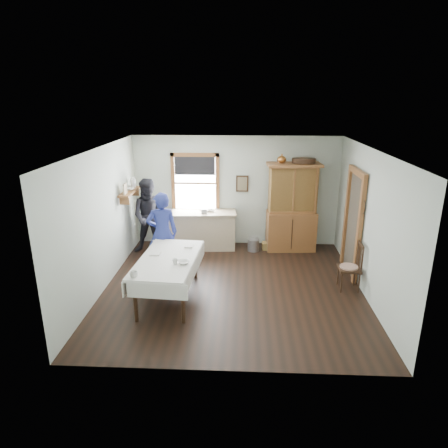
% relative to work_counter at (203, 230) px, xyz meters
% --- Properties ---
extents(room, '(5.01, 5.01, 2.70)m').
position_rel_work_counter_xyz_m(room, '(0.80, -2.10, 0.89)').
color(room, black).
rests_on(room, ground).
extents(window, '(1.18, 0.07, 1.48)m').
position_rel_work_counter_xyz_m(window, '(-0.20, 0.37, 1.17)').
color(window, white).
rests_on(window, room).
extents(doorway, '(0.09, 1.14, 2.22)m').
position_rel_work_counter_xyz_m(doorway, '(3.26, -1.25, 0.70)').
color(doorway, '#40392D').
rests_on(doorway, room).
extents(wall_shelf, '(0.24, 1.00, 0.44)m').
position_rel_work_counter_xyz_m(wall_shelf, '(-1.57, -0.56, 1.11)').
color(wall_shelf, '#945E2D').
rests_on(wall_shelf, room).
extents(framed_picture, '(0.30, 0.04, 0.40)m').
position_rel_work_counter_xyz_m(framed_picture, '(0.95, 0.36, 1.09)').
color(framed_picture, '#341D12').
rests_on(framed_picture, room).
extents(rug_beater, '(0.01, 0.27, 0.27)m').
position_rel_work_counter_xyz_m(rug_beater, '(3.25, -1.80, 1.26)').
color(rug_beater, black).
rests_on(rug_beater, room).
extents(work_counter, '(1.66, 0.74, 0.92)m').
position_rel_work_counter_xyz_m(work_counter, '(0.00, 0.00, 0.00)').
color(work_counter, tan).
rests_on(work_counter, room).
extents(china_hutch, '(1.28, 0.68, 2.12)m').
position_rel_work_counter_xyz_m(china_hutch, '(2.15, 0.03, 0.60)').
color(china_hutch, '#945E2D').
rests_on(china_hutch, room).
extents(dining_table, '(1.17, 2.04, 0.79)m').
position_rel_work_counter_xyz_m(dining_table, '(-0.38, -2.54, -0.07)').
color(dining_table, white).
rests_on(dining_table, room).
extents(spindle_chair, '(0.46, 0.46, 0.96)m').
position_rel_work_counter_xyz_m(spindle_chair, '(3.04, -2.05, 0.02)').
color(spindle_chair, '#341D12').
rests_on(spindle_chair, room).
extents(pail, '(0.33, 0.33, 0.30)m').
position_rel_work_counter_xyz_m(pail, '(1.24, -0.12, -0.31)').
color(pail, '#94969B').
rests_on(pail, room).
extents(wicker_basket, '(0.31, 0.23, 0.18)m').
position_rel_work_counter_xyz_m(wicker_basket, '(1.62, -0.02, -0.37)').
color(wicker_basket, olive).
rests_on(wicker_basket, room).
extents(woman_blue, '(0.68, 0.53, 1.62)m').
position_rel_work_counter_xyz_m(woman_blue, '(-0.69, -1.45, 0.35)').
color(woman_blue, navy).
rests_on(woman_blue, room).
extents(figure_dark, '(0.85, 0.69, 1.66)m').
position_rel_work_counter_xyz_m(figure_dark, '(-1.20, -0.32, 0.37)').
color(figure_dark, black).
rests_on(figure_dark, room).
extents(table_cup_a, '(0.14, 0.14, 0.11)m').
position_rel_work_counter_xyz_m(table_cup_a, '(-0.78, -3.37, 0.38)').
color(table_cup_a, silver).
rests_on(table_cup_a, dining_table).
extents(table_cup_b, '(0.13, 0.13, 0.10)m').
position_rel_work_counter_xyz_m(table_cup_b, '(-0.19, -2.81, 0.38)').
color(table_cup_b, silver).
rests_on(table_cup_b, dining_table).
extents(table_bowl, '(0.30, 0.30, 0.06)m').
position_rel_work_counter_xyz_m(table_bowl, '(-0.05, -2.78, 0.36)').
color(table_bowl, silver).
rests_on(table_bowl, dining_table).
extents(counter_book, '(0.25, 0.27, 0.02)m').
position_rel_work_counter_xyz_m(counter_book, '(-0.03, 0.05, 0.47)').
color(counter_book, '#70654B').
rests_on(counter_book, work_counter).
extents(counter_bowl, '(0.22, 0.22, 0.06)m').
position_rel_work_counter_xyz_m(counter_bowl, '(0.21, 0.05, 0.49)').
color(counter_bowl, silver).
rests_on(counter_bowl, work_counter).
extents(shelf_bowl, '(0.22, 0.22, 0.05)m').
position_rel_work_counter_xyz_m(shelf_bowl, '(-1.57, -0.55, 1.13)').
color(shelf_bowl, silver).
rests_on(shelf_bowl, wall_shelf).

